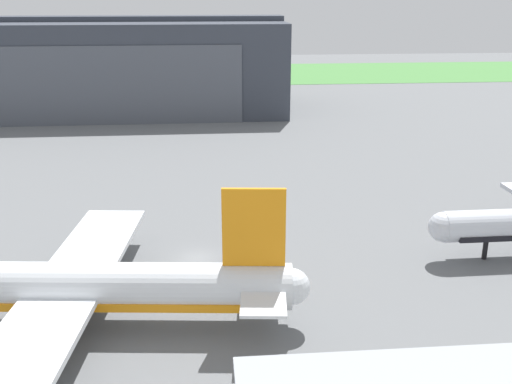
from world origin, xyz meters
The scene contains 4 objects.
ground_plane centered at (0.00, 0.00, 0.00)m, with size 440.00×440.00×0.00m, color slate.
grass_field_strip centered at (0.00, 155.77, 0.04)m, with size 440.00×56.00×0.08m, color #4A8642.
maintenance_hangar centered at (-25.05, 89.18, 10.98)m, with size 92.11×33.71×22.89m.
airliner_near_left centered at (-12.31, -13.18, 3.79)m, with size 45.32×39.54×13.09m.
Camera 1 is at (1.25, -62.03, 28.82)m, focal length 41.90 mm.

